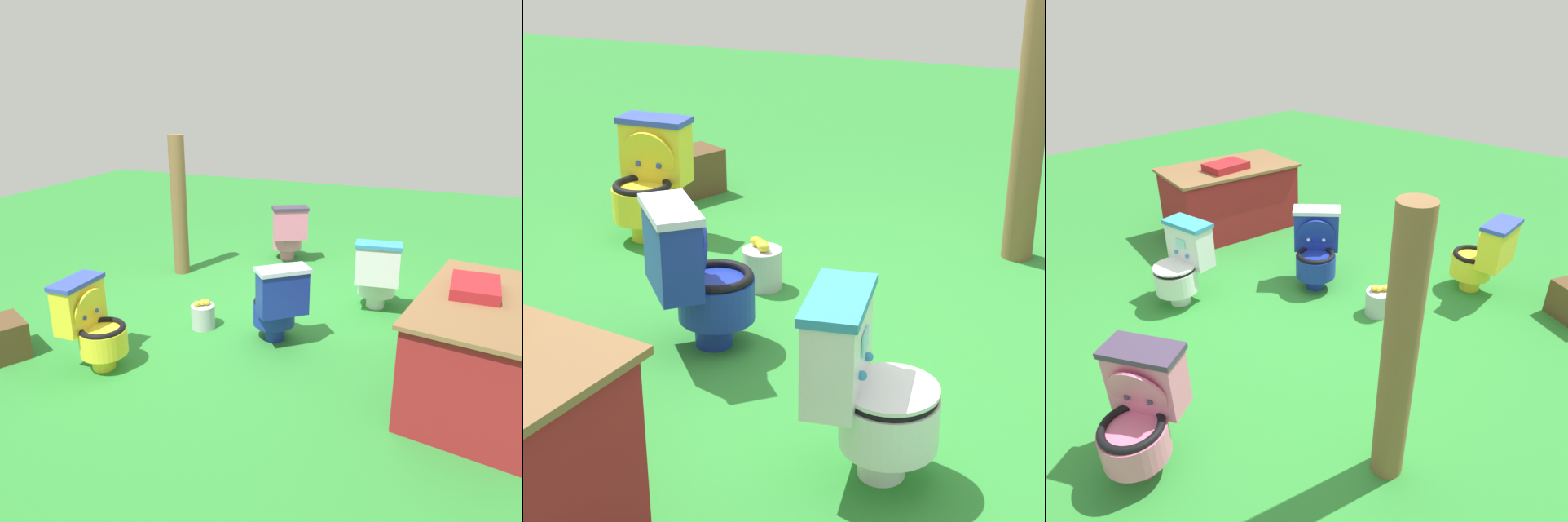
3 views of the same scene
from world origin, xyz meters
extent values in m
plane|color=#2D8433|center=(0.00, 0.00, 0.00)|extent=(14.00, 14.00, 0.00)
cylinder|color=yellow|center=(1.53, -0.83, 0.07)|extent=(0.18, 0.18, 0.14)
cylinder|color=yellow|center=(1.53, -0.81, 0.24)|extent=(0.38, 0.38, 0.20)
torus|color=black|center=(1.53, -0.81, 0.35)|extent=(0.36, 0.36, 0.04)
cylinder|color=#3347B2|center=(1.53, -0.81, 0.30)|extent=(0.24, 0.24, 0.01)
cube|color=yellow|center=(1.54, -1.01, 0.51)|extent=(0.41, 0.20, 0.37)
cube|color=#3347B2|center=(1.54, -1.01, 0.71)|extent=(0.44, 0.22, 0.04)
cube|color=#8CE0E5|center=(1.53, -0.91, 0.56)|extent=(0.11, 0.01, 0.08)
cylinder|color=yellow|center=(1.53, -0.91, 0.49)|extent=(0.35, 0.10, 0.35)
sphere|color=#3347B2|center=(1.46, -0.91, 0.46)|extent=(0.04, 0.04, 0.04)
sphere|color=#3347B2|center=(1.60, -0.91, 0.46)|extent=(0.04, 0.04, 0.04)
cylinder|color=#192D9E|center=(0.55, 0.25, 0.07)|extent=(0.25, 0.25, 0.14)
cylinder|color=#192D9E|center=(0.54, 0.24, 0.24)|extent=(0.52, 0.52, 0.20)
torus|color=black|center=(0.54, 0.24, 0.35)|extent=(0.50, 0.50, 0.04)
cylinder|color=silver|center=(0.54, 0.24, 0.30)|extent=(0.34, 0.34, 0.01)
cube|color=#192D9E|center=(0.69, 0.37, 0.51)|extent=(0.41, 0.43, 0.37)
cube|color=silver|center=(0.69, 0.37, 0.71)|extent=(0.45, 0.47, 0.04)
cube|color=#8CE0E5|center=(0.61, 0.30, 0.56)|extent=(0.08, 0.09, 0.08)
cylinder|color=#192D9E|center=(0.61, 0.30, 0.49)|extent=(0.30, 0.32, 0.35)
sphere|color=silver|center=(0.66, 0.25, 0.46)|extent=(0.04, 0.04, 0.04)
sphere|color=silver|center=(0.57, 0.35, 0.46)|extent=(0.04, 0.04, 0.04)
cylinder|color=white|center=(-0.48, 0.95, 0.07)|extent=(0.20, 0.20, 0.14)
cylinder|color=white|center=(-0.50, 0.95, 0.24)|extent=(0.42, 0.42, 0.20)
torus|color=black|center=(-0.50, 0.95, 0.35)|extent=(0.40, 0.40, 0.04)
cylinder|color=#338CBF|center=(-0.50, 0.95, 0.30)|extent=(0.27, 0.27, 0.01)
cube|color=white|center=(-0.30, 0.98, 0.51)|extent=(0.24, 0.43, 0.37)
cube|color=#338CBF|center=(-0.30, 0.98, 0.71)|extent=(0.27, 0.46, 0.04)
cube|color=#8CE0E5|center=(-0.40, 0.96, 0.56)|extent=(0.02, 0.11, 0.08)
cylinder|color=white|center=(-0.50, 0.95, 0.37)|extent=(0.40, 0.40, 0.02)
sphere|color=#338CBF|center=(-0.40, 0.89, 0.46)|extent=(0.04, 0.04, 0.04)
sphere|color=#338CBF|center=(-0.41, 1.03, 0.46)|extent=(0.04, 0.04, 0.04)
cylinder|color=brown|center=(-0.64, -1.39, 0.81)|extent=(0.18, 0.18, 1.62)
cube|color=brown|center=(1.67, -1.72, 0.16)|extent=(0.44, 0.49, 0.31)
cylinder|color=#B7B7BF|center=(0.59, -0.44, 0.11)|extent=(0.22, 0.22, 0.22)
ellipsoid|color=yellow|center=(0.64, -0.48, 0.25)|extent=(0.07, 0.05, 0.05)
ellipsoid|color=yellow|center=(0.59, -0.44, 0.25)|extent=(0.07, 0.05, 0.05)
ellipsoid|color=yellow|center=(0.57, -0.41, 0.25)|extent=(0.07, 0.05, 0.05)
camera|label=1|loc=(4.41, 1.68, 2.13)|focal=35.41mm
camera|label=2|loc=(-1.19, 3.75, 2.10)|focal=63.06mm
camera|label=3|loc=(-2.24, -2.28, 2.29)|focal=31.67mm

